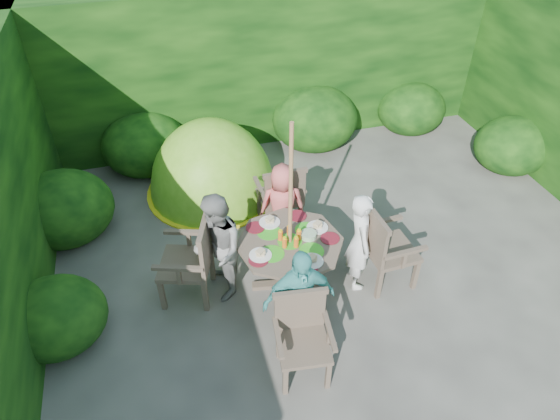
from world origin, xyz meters
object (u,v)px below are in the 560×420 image
object	(u,v)px
child_right	(360,241)
child_front	(299,300)
parasol_pole	(290,214)
garden_chair_right	(384,247)
child_back	(282,206)
dome_tent	(214,191)
garden_chair_front	(302,335)
garden_chair_back	(281,196)
patio_table	(290,249)
child_left	(218,248)
garden_chair_left	(193,259)

from	to	relation	value
child_right	child_front	world-z (taller)	child_front
parasol_pole	garden_chair_right	xyz separation A→B (m)	(1.07, -0.21, -0.55)
garden_chair_right	child_back	size ratio (longest dim) A/B	0.87
child_front	dome_tent	bearing A→B (deg)	96.52
child_right	child_front	size ratio (longest dim) A/B	1.00
garden_chair_front	parasol_pole	bearing A→B (deg)	86.84
garden_chair_front	dome_tent	size ratio (longest dim) A/B	0.40
garden_chair_back	dome_tent	xyz separation A→B (m)	(-0.75, 1.07, -0.52)
child_right	child_front	xyz separation A→B (m)	(-0.93, -0.65, 0.00)
patio_table	child_left	xyz separation A→B (m)	(-0.79, 0.14, 0.08)
patio_table	child_back	xyz separation A→B (m)	(0.14, 0.79, -0.01)
patio_table	parasol_pole	bearing A→B (deg)	-177.34
parasol_pole	child_right	world-z (taller)	parasol_pole
garden_chair_left	patio_table	bearing A→B (deg)	98.95
child_left	child_back	xyz separation A→B (m)	(0.93, 0.65, -0.09)
garden_chair_front	child_back	size ratio (longest dim) A/B	0.77
patio_table	dome_tent	distance (m)	2.29
child_left	child_front	xyz separation A→B (m)	(0.65, -0.93, -0.04)
garden_chair_right	child_back	world-z (taller)	child_back
child_left	child_back	distance (m)	1.14
dome_tent	parasol_pole	bearing A→B (deg)	-60.45
garden_chair_front	child_left	bearing A→B (deg)	122.95
parasol_pole	garden_chair_back	bearing A→B (deg)	78.96
child_right	garden_chair_front	bearing A→B (deg)	144.07
child_right	patio_table	bearing A→B (deg)	90.18
child_left	dome_tent	world-z (taller)	child_left
garden_chair_front	child_front	world-z (taller)	child_front
garden_chair_right	garden_chair_back	distance (m)	1.55
parasol_pole	child_back	size ratio (longest dim) A/B	1.87
garden_chair_back	child_front	bearing A→B (deg)	78.01
garden_chair_back	child_back	xyz separation A→B (m)	(-0.07, -0.29, 0.07)
child_front	patio_table	bearing A→B (deg)	78.29
parasol_pole	child_front	world-z (taller)	parasol_pole
garden_chair_left	child_front	distance (m)	1.34
parasol_pole	child_right	size ratio (longest dim) A/B	1.72
garden_chair_back	child_front	distance (m)	1.90
garden_chair_left	dome_tent	world-z (taller)	dome_tent
patio_table	garden_chair_right	bearing A→B (deg)	-11.27
patio_table	child_right	size ratio (longest dim) A/B	1.11
patio_table	dome_tent	xyz separation A→B (m)	(-0.55, 2.14, -0.60)
child_back	child_front	bearing A→B (deg)	91.36
patio_table	child_left	size ratio (longest dim) A/B	1.04
patio_table	child_back	world-z (taller)	child_back
garden_chair_front	child_back	xyz separation A→B (m)	(0.34, 1.87, 0.10)
child_left	child_front	world-z (taller)	child_left
garden_chair_left	child_front	xyz separation A→B (m)	(0.93, -0.97, 0.08)
garden_chair_right	child_back	xyz separation A→B (m)	(-0.93, 1.00, 0.04)
garden_chair_back	child_left	xyz separation A→B (m)	(-1.00, -0.93, 0.16)
parasol_pole	dome_tent	world-z (taller)	parasol_pole
parasol_pole	garden_chair_left	distance (m)	1.21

